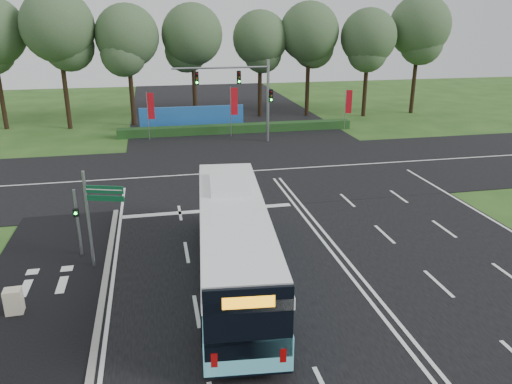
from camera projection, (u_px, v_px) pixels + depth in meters
ground at (322, 241)px, 24.42m from camera, size 120.00×120.00×0.00m
road_main at (322, 240)px, 24.42m from camera, size 20.00×120.00×0.04m
road_cross at (267, 170)px, 35.49m from camera, size 120.00×14.00×0.05m
bike_path at (39, 300)px, 19.25m from camera, size 5.00×18.00×0.06m
kerb_strip at (103, 293)px, 19.70m from camera, size 0.25×18.00×0.12m
city_bus at (234, 243)px, 19.97m from camera, size 3.80×12.78×3.62m
pedestrian_signal at (77, 221)px, 22.28m from camera, size 0.29×0.41×3.21m
street_sign at (95, 209)px, 20.92m from camera, size 1.65×0.60×4.40m
utility_cabinet at (14, 302)px, 18.27m from camera, size 0.63×0.53×1.01m
banner_flag_left at (150, 109)px, 43.27m from camera, size 0.62×0.16×4.27m
banner_flag_mid at (233, 104)px, 44.52m from camera, size 0.66×0.13×4.51m
banner_flag_right at (348, 104)px, 46.47m from camera, size 0.58×0.21×4.03m
traffic_light_gantry at (247, 88)px, 41.83m from camera, size 8.41×0.28×7.00m
hedge at (237, 129)px, 46.91m from camera, size 22.00×1.20×0.80m
blue_hoarding at (192, 118)px, 48.21m from camera, size 10.00×0.30×2.20m
eucalyptus_row at (219, 32)px, 49.61m from camera, size 49.31×8.54×12.86m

